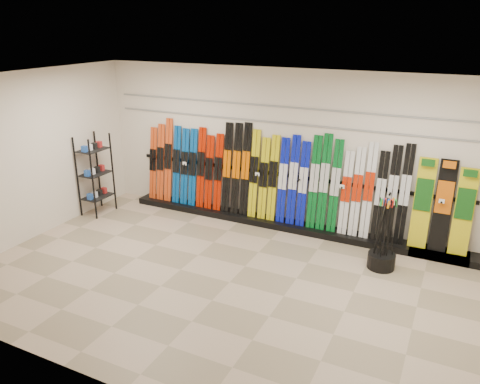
% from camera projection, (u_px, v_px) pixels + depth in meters
% --- Properties ---
extents(floor, '(8.00, 8.00, 0.00)m').
position_uv_depth(floor, '(230.00, 282.00, 7.18)').
color(floor, gray).
rests_on(floor, ground).
extents(back_wall, '(8.00, 0.00, 8.00)m').
position_uv_depth(back_wall, '(290.00, 150.00, 8.78)').
color(back_wall, beige).
rests_on(back_wall, floor).
extents(left_wall, '(0.00, 5.00, 5.00)m').
position_uv_depth(left_wall, '(29.00, 157.00, 8.31)').
color(left_wall, beige).
rests_on(left_wall, floor).
extents(ceiling, '(8.00, 8.00, 0.00)m').
position_uv_depth(ceiling, '(228.00, 83.00, 6.15)').
color(ceiling, silver).
rests_on(ceiling, back_wall).
extents(ski_rack_base, '(8.00, 0.40, 0.12)m').
position_uv_depth(ski_rack_base, '(294.00, 226.00, 8.99)').
color(ski_rack_base, black).
rests_on(ski_rack_base, floor).
extents(skis, '(5.37, 0.28, 1.83)m').
position_uv_depth(skis, '(264.00, 177.00, 9.02)').
color(skis, '#CA4115').
rests_on(skis, ski_rack_base).
extents(snowboards, '(0.94, 0.24, 1.56)m').
position_uv_depth(snowboards, '(442.00, 207.00, 7.74)').
color(snowboards, gold).
rests_on(snowboards, ski_rack_base).
extents(accessory_rack, '(0.40, 0.60, 1.65)m').
position_uv_depth(accessory_rack, '(95.00, 175.00, 9.55)').
color(accessory_rack, black).
rests_on(accessory_rack, floor).
extents(pole_bin, '(0.44, 0.44, 0.25)m').
position_uv_depth(pole_bin, '(381.00, 261.00, 7.57)').
color(pole_bin, black).
rests_on(pole_bin, floor).
extents(ski_poles, '(0.35, 0.23, 1.18)m').
position_uv_depth(ski_poles, '(385.00, 234.00, 7.38)').
color(ski_poles, black).
rests_on(ski_poles, pole_bin).
extents(slatwall_rail_0, '(7.60, 0.02, 0.03)m').
position_uv_depth(slatwall_rail_0, '(290.00, 124.00, 8.59)').
color(slatwall_rail_0, gray).
rests_on(slatwall_rail_0, back_wall).
extents(slatwall_rail_1, '(7.60, 0.02, 0.03)m').
position_uv_depth(slatwall_rail_1, '(291.00, 107.00, 8.49)').
color(slatwall_rail_1, gray).
rests_on(slatwall_rail_1, back_wall).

